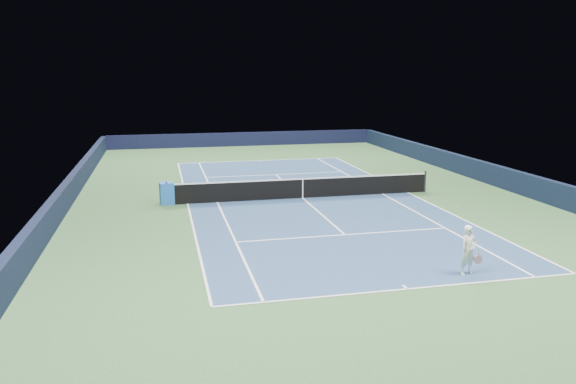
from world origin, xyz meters
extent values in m
plane|color=#2F532D|center=(0.00, 0.00, 0.00)|extent=(40.00, 40.00, 0.00)
cube|color=black|center=(0.00, 19.82, 0.55)|extent=(22.00, 0.35, 1.10)
cube|color=#101A32|center=(10.82, 0.00, 0.55)|extent=(0.35, 40.00, 1.10)
cube|color=black|center=(-10.82, 0.00, 0.55)|extent=(0.35, 40.00, 1.10)
cube|color=navy|center=(0.00, 0.00, 0.00)|extent=(10.97, 23.77, 0.01)
cube|color=white|center=(0.00, 11.88, 0.01)|extent=(10.97, 0.08, 0.00)
cube|color=white|center=(0.00, -11.88, 0.01)|extent=(10.97, 0.08, 0.00)
cube|color=white|center=(5.49, 0.00, 0.01)|extent=(0.08, 23.77, 0.00)
cube|color=white|center=(-5.49, 0.00, 0.01)|extent=(0.08, 23.77, 0.00)
cube|color=white|center=(4.12, 0.00, 0.01)|extent=(0.08, 23.77, 0.00)
cube|color=white|center=(-4.12, 0.00, 0.01)|extent=(0.08, 23.77, 0.00)
cube|color=white|center=(0.00, 6.40, 0.01)|extent=(8.23, 0.08, 0.00)
cube|color=white|center=(0.00, -6.40, 0.01)|extent=(8.23, 0.08, 0.00)
cube|color=white|center=(0.00, 0.00, 0.01)|extent=(0.08, 12.80, 0.00)
cube|color=white|center=(0.00, 11.73, 0.01)|extent=(0.08, 0.30, 0.00)
cube|color=white|center=(0.00, -11.73, 0.01)|extent=(0.08, 0.30, 0.00)
cylinder|color=black|center=(-6.40, 0.00, 0.54)|extent=(0.10, 0.10, 1.07)
cylinder|color=black|center=(6.40, 0.00, 0.54)|extent=(0.10, 0.10, 1.07)
cube|color=black|center=(0.00, 0.00, 0.46)|extent=(12.80, 0.03, 0.91)
cube|color=white|center=(0.00, 0.00, 0.94)|extent=(12.80, 0.04, 0.06)
cube|color=white|center=(0.00, 0.00, 0.46)|extent=(0.05, 0.04, 0.91)
cube|color=blue|center=(-6.40, 0.18, 0.51)|extent=(0.68, 0.63, 1.02)
cube|color=white|center=(-6.11, 0.18, 0.45)|extent=(0.08, 0.45, 0.45)
imported|color=white|center=(2.26, -11.18, 0.77)|extent=(0.62, 0.48, 1.52)
cylinder|color=pink|center=(2.58, -11.23, 0.70)|extent=(0.03, 0.03, 0.25)
cylinder|color=black|center=(2.58, -11.23, 0.46)|extent=(0.25, 0.02, 0.25)
cylinder|color=#C57F99|center=(2.58, -11.23, 0.46)|extent=(0.27, 0.03, 0.27)
sphere|color=#ABC72A|center=(2.36, -10.18, 1.84)|extent=(0.07, 0.07, 0.07)
camera|label=1|loc=(-6.60, -25.60, 6.01)|focal=35.00mm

